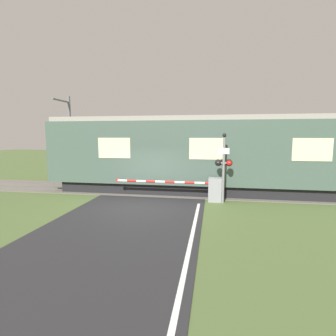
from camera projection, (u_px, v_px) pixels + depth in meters
ground_plane at (141, 208)px, 11.22m from camera, size 80.00×80.00×0.00m
track_bed at (158, 190)px, 14.61m from camera, size 36.00×3.20×0.13m
train at (208, 154)px, 13.90m from camera, size 16.91×2.87×4.04m
crossing_barrier at (206, 188)px, 12.24m from camera, size 5.13×0.44×1.13m
signal_post at (224, 164)px, 11.74m from camera, size 0.78×0.26×3.17m
catenary_pole at (70, 137)px, 17.61m from camera, size 0.20×1.90×5.65m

